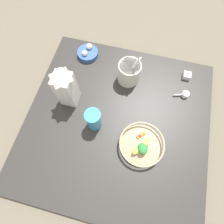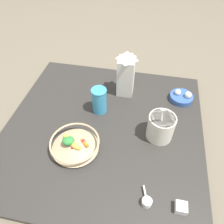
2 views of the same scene
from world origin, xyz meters
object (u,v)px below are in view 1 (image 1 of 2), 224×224
object	(u,v)px
fruit_bowl	(142,144)
yogurt_tub	(129,72)
milk_carton	(66,87)
garlic_bowl	(88,53)
drinking_cup	(94,120)
spice_jar	(187,76)

from	to	relation	value
fruit_bowl	yogurt_tub	xyz separation A→B (m)	(0.16, -0.39, 0.04)
fruit_bowl	milk_carton	world-z (taller)	milk_carton
yogurt_tub	garlic_bowl	xyz separation A→B (m)	(0.29, -0.11, -0.05)
yogurt_tub	garlic_bowl	bearing A→B (deg)	-21.43
drinking_cup	milk_carton	bearing A→B (deg)	-32.56
spice_jar	garlic_bowl	distance (m)	0.64
yogurt_tub	garlic_bowl	size ratio (longest dim) A/B	1.77
milk_carton	yogurt_tub	size ratio (longest dim) A/B	1.20
yogurt_tub	spice_jar	distance (m)	0.37
fruit_bowl	drinking_cup	world-z (taller)	drinking_cup
spice_jar	fruit_bowl	bearing A→B (deg)	68.61
fruit_bowl	milk_carton	bearing A→B (deg)	-20.71
yogurt_tub	drinking_cup	xyz separation A→B (m)	(0.11, 0.33, 0.00)
spice_jar	garlic_bowl	world-z (taller)	garlic_bowl
fruit_bowl	drinking_cup	size ratio (longest dim) A/B	1.56
yogurt_tub	drinking_cup	bearing A→B (deg)	71.32
yogurt_tub	spice_jar	xyz separation A→B (m)	(-0.35, -0.10, -0.06)
garlic_bowl	spice_jar	bearing A→B (deg)	178.92
drinking_cup	spice_jar	bearing A→B (deg)	-136.72
milk_carton	drinking_cup	xyz separation A→B (m)	(-0.18, 0.11, -0.06)
drinking_cup	spice_jar	xyz separation A→B (m)	(-0.46, -0.43, -0.06)
yogurt_tub	garlic_bowl	world-z (taller)	yogurt_tub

